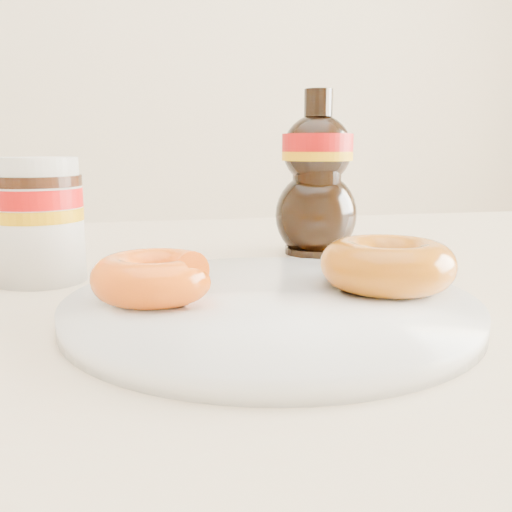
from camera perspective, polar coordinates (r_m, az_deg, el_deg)
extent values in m
cube|color=white|center=(2.19, -12.39, 22.03)|extent=(3.50, 0.10, 2.60)
cube|color=beige|center=(0.51, -10.08, -5.17)|extent=(1.40, 0.90, 0.04)
cylinder|color=#C6B28C|center=(1.19, 22.57, -15.66)|extent=(0.06, 0.06, 0.71)
cylinder|color=white|center=(0.41, 1.46, -5.08)|extent=(0.29, 0.29, 0.01)
torus|color=white|center=(0.41, 1.46, -4.94)|extent=(0.29, 0.29, 0.01)
torus|color=orange|center=(0.41, -10.12, -2.06)|extent=(0.12, 0.12, 0.03)
torus|color=#9B450A|center=(0.44, 13.00, -0.81)|extent=(0.13, 0.13, 0.04)
cylinder|color=white|center=(0.55, -20.85, 2.39)|extent=(0.08, 0.08, 0.09)
cylinder|color=#950605|center=(0.54, -21.06, 5.48)|extent=(0.08, 0.08, 0.02)
cylinder|color=#D89905|center=(0.54, -20.95, 3.93)|extent=(0.08, 0.08, 0.01)
cylinder|color=black|center=(0.54, -21.17, 7.04)|extent=(0.08, 0.08, 0.01)
cylinder|color=white|center=(0.54, -21.25, 8.21)|extent=(0.07, 0.07, 0.02)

